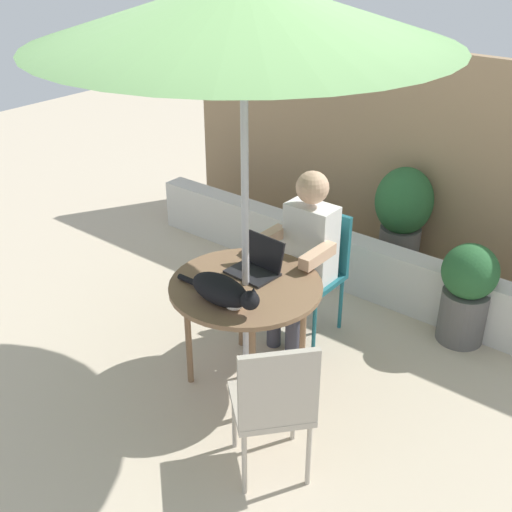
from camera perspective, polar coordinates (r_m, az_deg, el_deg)
name	(u,v)px	position (r m, az deg, el deg)	size (l,w,h in m)	color
ground_plane	(247,377)	(4.31, -0.84, -10.67)	(14.00, 14.00, 0.00)	#BCAD93
fence_back	(412,160)	(5.52, 13.69, 8.27)	(4.60, 0.08, 1.79)	#937756
planter_wall_low	(359,266)	(5.17, 9.17, -0.84)	(4.14, 0.20, 0.45)	beige
patio_table	(246,293)	(3.94, -0.91, -3.30)	(0.94, 0.94, 0.71)	brown
patio_umbrella	(243,10)	(3.38, -1.13, 21.02)	(2.21, 2.21, 2.45)	#B7B7BC
chair_occupied	(317,262)	(4.55, 5.39, -0.56)	(0.40, 0.40, 0.89)	#1E606B
chair_empty	(274,401)	(3.33, 1.63, -12.72)	(0.56, 0.56, 0.89)	#B2A899
person_seated	(305,249)	(4.35, 4.34, 0.61)	(0.48, 0.48, 1.23)	white
laptop	(258,262)	(4.01, 0.19, -0.56)	(0.31, 0.27, 0.21)	black
cat	(223,291)	(3.67, -2.93, -3.16)	(0.65, 0.20, 0.17)	black
potted_plant_near_fence	(467,291)	(4.66, 18.21, -2.93)	(0.38, 0.38, 0.75)	#595654
potted_plant_by_chair	(403,214)	(5.43, 12.88, 3.67)	(0.47, 0.47, 0.91)	#595654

